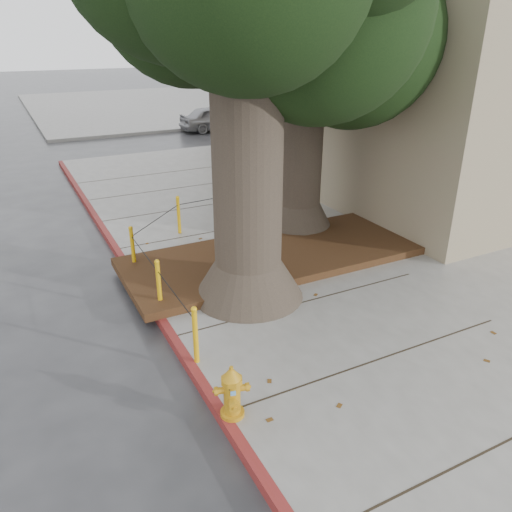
{
  "coord_description": "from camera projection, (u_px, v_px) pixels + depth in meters",
  "views": [
    {
      "loc": [
        -3.91,
        -4.68,
        4.66
      ],
      "look_at": [
        -0.32,
        2.34,
        1.1
      ],
      "focal_mm": 35.0,
      "sensor_mm": 36.0,
      "label": 1
    }
  ],
  "objects": [
    {
      "name": "ground",
      "position": [
        348.0,
        378.0,
        7.34
      ],
      "size": [
        140.0,
        140.0,
        0.0
      ],
      "primitive_type": "plane",
      "color": "#28282B",
      "rests_on": "ground"
    },
    {
      "name": "sidewalk_main",
      "position": [
        490.0,
        243.0,
        11.83
      ],
      "size": [
        16.0,
        26.0,
        0.15
      ],
      "primitive_type": "cube",
      "color": "slate",
      "rests_on": "ground"
    },
    {
      "name": "sidewalk_far",
      "position": [
        155.0,
        105.0,
        34.15
      ],
      "size": [
        16.0,
        20.0,
        0.15
      ],
      "primitive_type": "cube",
      "color": "slate",
      "rests_on": "ground"
    },
    {
      "name": "curb_red",
      "position": [
        164.0,
        326.0,
        8.51
      ],
      "size": [
        0.14,
        26.0,
        0.16
      ],
      "primitive_type": "cube",
      "color": "maroon",
      "rests_on": "ground"
    },
    {
      "name": "planter_bed",
      "position": [
        274.0,
        256.0,
        10.78
      ],
      "size": [
        6.4,
        2.6,
        0.16
      ],
      "primitive_type": "cube",
      "color": "black",
      "rests_on": "sidewalk_main"
    },
    {
      "name": "building_corner",
      "position": [
        451.0,
        20.0,
        16.33
      ],
      "size": [
        12.0,
        13.0,
        10.0
      ],
      "primitive_type": "cube",
      "color": "gray",
      "rests_on": "ground"
    },
    {
      "name": "building_side_white",
      "position": [
        312.0,
        34.0,
        33.23
      ],
      "size": [
        10.0,
        10.0,
        9.0
      ],
      "primitive_type": "cube",
      "color": "silver",
      "rests_on": "ground"
    },
    {
      "name": "building_side_grey",
      "position": [
        335.0,
        13.0,
        39.97
      ],
      "size": [
        12.0,
        14.0,
        12.0
      ],
      "primitive_type": "cube",
      "color": "slate",
      "rests_on": "ground"
    },
    {
      "name": "tree_far",
      "position": [
        316.0,
        13.0,
        10.69
      ],
      "size": [
        4.5,
        3.8,
        7.17
      ],
      "color": "#4C3F33",
      "rests_on": "sidewalk_main"
    },
    {
      "name": "bollard_ring",
      "position": [
        188.0,
        244.0,
        10.26
      ],
      "size": [
        3.79,
        5.39,
        0.95
      ],
      "color": "#E8A90C",
      "rests_on": "sidewalk_main"
    },
    {
      "name": "fire_hydrant",
      "position": [
        232.0,
        392.0,
        6.27
      ],
      "size": [
        0.4,
        0.39,
        0.75
      ],
      "rotation": [
        0.0,
        0.0,
        -0.27
      ],
      "color": "orange",
      "rests_on": "sidewalk_main"
    },
    {
      "name": "car_silver",
      "position": [
        216.0,
        118.0,
        25.41
      ],
      "size": [
        3.65,
        1.49,
        1.24
      ],
      "primitive_type": "imported",
      "rotation": [
        0.0,
        0.0,
        1.58
      ],
      "color": "#939498",
      "rests_on": "ground"
    },
    {
      "name": "car_red",
      "position": [
        329.0,
        111.0,
        27.47
      ],
      "size": [
        4.17,
        1.64,
        1.35
      ],
      "primitive_type": "imported",
      "rotation": [
        0.0,
        0.0,
        1.52
      ],
      "color": "maroon",
      "rests_on": "ground"
    }
  ]
}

